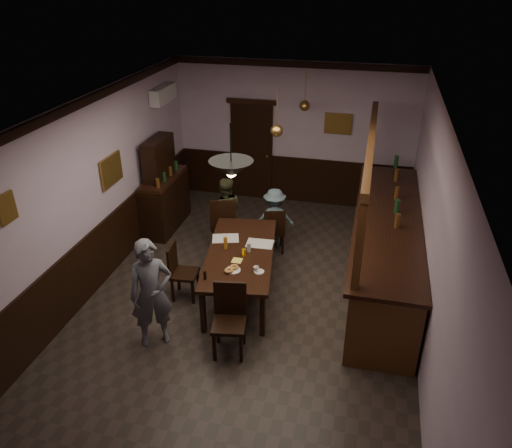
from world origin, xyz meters
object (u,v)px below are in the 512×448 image
(chair_side, at_px, (180,269))
(coffee_cup, at_px, (256,269))
(dining_table, at_px, (240,255))
(pendant_iron, at_px, (231,169))
(pendant_brass_mid, at_px, (277,131))
(chair_far_right, at_px, (274,229))
(person_seated_right, at_px, (274,218))
(chair_far_left, at_px, (224,222))
(sideboard, at_px, (164,193))
(soda_can, at_px, (244,253))
(chair_near, at_px, (230,315))
(person_standing, at_px, (151,294))
(person_seated_left, at_px, (225,212))
(pendant_brass_far, at_px, (305,106))
(bar_counter, at_px, (385,248))

(chair_side, bearing_deg, coffee_cup, -102.17)
(dining_table, height_order, pendant_iron, pendant_iron)
(pendant_brass_mid, bearing_deg, chair_far_right, 113.00)
(pendant_brass_mid, bearing_deg, person_seated_right, 103.13)
(chair_far_left, bearing_deg, chair_side, 67.10)
(coffee_cup, xyz_separation_m, sideboard, (-2.40, 2.30, -0.07))
(soda_can, bearing_deg, pendant_brass_mid, 82.07)
(chair_side, height_order, soda_can, chair_side)
(dining_table, xyz_separation_m, coffee_cup, (0.37, -0.49, 0.11))
(chair_near, height_order, sideboard, sideboard)
(sideboard, bearing_deg, chair_side, -61.89)
(dining_table, height_order, chair_far_right, chair_far_right)
(person_standing, bearing_deg, person_seated_left, 53.87)
(person_standing, height_order, pendant_brass_mid, pendant_brass_mid)
(dining_table, distance_m, sideboard, 2.72)
(person_standing, height_order, person_seated_left, person_standing)
(dining_table, relative_size, chair_side, 2.55)
(dining_table, xyz_separation_m, chair_side, (-0.88, -0.34, -0.18))
(pendant_iron, bearing_deg, pendant_brass_mid, 85.63)
(dining_table, distance_m, chair_far_right, 1.37)
(chair_near, bearing_deg, person_seated_left, 98.30)
(dining_table, distance_m, pendant_iron, 1.91)
(chair_near, relative_size, soda_can, 8.38)
(coffee_cup, distance_m, soda_can, 0.47)
(person_seated_right, xyz_separation_m, pendant_brass_mid, (0.08, -0.32, 1.74))
(person_standing, relative_size, pendant_brass_mid, 1.96)
(person_seated_right, distance_m, pendant_brass_mid, 1.77)
(chair_near, relative_size, pendant_iron, 1.46)
(person_seated_left, height_order, pendant_brass_mid, pendant_brass_mid)
(dining_table, height_order, pendant_brass_far, pendant_brass_far)
(chair_near, xyz_separation_m, person_seated_right, (0.00, 2.90, 0.01))
(chair_near, bearing_deg, chair_far_right, 79.34)
(chair_far_left, height_order, coffee_cup, chair_far_left)
(chair_near, relative_size, person_seated_left, 0.77)
(chair_far_left, bearing_deg, pendant_brass_mid, 172.61)
(pendant_brass_far, bearing_deg, person_standing, -107.04)
(chair_side, bearing_deg, sideboard, 23.14)
(chair_near, distance_m, person_seated_right, 2.90)
(person_standing, xyz_separation_m, pendant_brass_far, (1.33, 4.33, 1.50))
(chair_far_right, distance_m, pendant_iron, 2.88)
(bar_counter, xyz_separation_m, pendant_brass_mid, (-1.89, 0.43, 1.68))
(chair_side, distance_m, person_standing, 1.10)
(chair_side, height_order, pendant_brass_far, pendant_brass_far)
(person_seated_left, xyz_separation_m, pendant_brass_mid, (0.96, -0.18, 1.65))
(person_standing, bearing_deg, dining_table, 25.94)
(coffee_cup, distance_m, pendant_iron, 1.67)
(person_seated_left, height_order, pendant_iron, pendant_iron)
(chair_side, height_order, pendant_iron, pendant_iron)
(coffee_cup, height_order, pendant_brass_far, pendant_brass_far)
(chair_far_right, distance_m, coffee_cup, 1.86)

